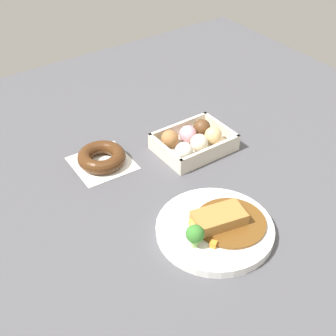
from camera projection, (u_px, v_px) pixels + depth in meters
name	position (u px, v px, depth m)	size (l,w,h in m)	color
ground_plane	(179.00, 210.00, 1.03)	(1.60, 1.60, 0.00)	#4C4C51
curry_plate	(216.00, 228.00, 0.97)	(0.24, 0.24, 0.07)	white
donut_box	(193.00, 141.00, 1.19)	(0.18, 0.14, 0.06)	beige
chocolate_ring_donut	(102.00, 157.00, 1.15)	(0.14, 0.14, 0.04)	white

